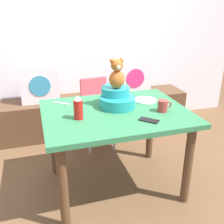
{
  "coord_description": "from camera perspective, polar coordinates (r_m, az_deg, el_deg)",
  "views": [
    {
      "loc": [
        -0.61,
        -1.9,
        1.55
      ],
      "look_at": [
        0.0,
        0.1,
        0.69
      ],
      "focal_mm": 42.24,
      "sensor_mm": 36.0,
      "label": 1
    }
  ],
  "objects": [
    {
      "name": "ketchup_bottle",
      "position": [
        1.98,
        -7.32,
        0.87
      ],
      "size": [
        0.07,
        0.07,
        0.18
      ],
      "color": "red",
      "rests_on": "dining_table"
    },
    {
      "name": "book_stack",
      "position": [
        3.35,
        -3.94,
        3.88
      ],
      "size": [
        0.2,
        0.14,
        0.06
      ],
      "primitive_type": "cube",
      "color": "#64B64B",
      "rests_on": "window_bench"
    },
    {
      "name": "ground_plane",
      "position": [
        2.52,
        0.69,
        -15.52
      ],
      "size": [
        8.0,
        8.0,
        0.0
      ],
      "primitive_type": "plane",
      "color": "brown"
    },
    {
      "name": "teddy_bear",
      "position": [
        2.16,
        1.07,
        8.16
      ],
      "size": [
        0.13,
        0.12,
        0.25
      ],
      "color": "#B45C25",
      "rests_on": "infant_seat_teal"
    },
    {
      "name": "cell_phone",
      "position": [
        1.98,
        7.97,
        -1.78
      ],
      "size": [
        0.15,
        0.15,
        0.01
      ],
      "primitive_type": "cube",
      "rotation": [
        0.0,
        0.0,
        0.76
      ],
      "color": "black",
      "rests_on": "dining_table"
    },
    {
      "name": "coffee_mug",
      "position": [
        2.16,
        10.95,
        1.32
      ],
      "size": [
        0.12,
        0.08,
        0.09
      ],
      "color": "#9E332D",
      "rests_on": "dining_table"
    },
    {
      "name": "dinner_plate_near",
      "position": [
        2.39,
        7.22,
        2.53
      ],
      "size": [
        0.2,
        0.2,
        0.01
      ],
      "primitive_type": "cylinder",
      "color": "white",
      "rests_on": "dining_table"
    },
    {
      "name": "highchair",
      "position": [
        2.92,
        -3.06,
        1.76
      ],
      "size": [
        0.36,
        0.49,
        0.79
      ],
      "color": "#D84C59",
      "rests_on": "ground_plane"
    },
    {
      "name": "dining_table",
      "position": [
        2.19,
        0.76,
        -2.41
      ],
      "size": [
        1.18,
        0.9,
        0.74
      ],
      "color": "#2D7247",
      "rests_on": "ground_plane"
    },
    {
      "name": "back_wall",
      "position": [
        3.43,
        -7.02,
        18.05
      ],
      "size": [
        4.4,
        0.1,
        2.6
      ],
      "primitive_type": "cube",
      "color": "silver",
      "rests_on": "ground_plane"
    },
    {
      "name": "pillow_floral_right",
      "position": [
        3.42,
        4.64,
        7.58
      ],
      "size": [
        0.44,
        0.15,
        0.44
      ],
      "color": "silver",
      "rests_on": "window_bench"
    },
    {
      "name": "window_bench",
      "position": [
        3.42,
        -5.37,
        -0.42
      ],
      "size": [
        2.6,
        0.44,
        0.46
      ],
      "primitive_type": "cube",
      "color": "brown",
      "rests_on": "ground_plane"
    },
    {
      "name": "infant_seat_teal",
      "position": [
        2.22,
        1.03,
        3.0
      ],
      "size": [
        0.3,
        0.33,
        0.16
      ],
      "color": "teal",
      "rests_on": "dining_table"
    },
    {
      "name": "table_fork",
      "position": [
        2.35,
        -10.88,
        1.89
      ],
      "size": [
        0.14,
        0.12,
        0.01
      ],
      "primitive_type": "cube",
      "rotation": [
        0.0,
        0.0,
        0.9
      ],
      "color": "silver",
      "rests_on": "dining_table"
    },
    {
      "name": "pillow_floral_left",
      "position": [
        3.2,
        -15.39,
        5.79
      ],
      "size": [
        0.44,
        0.15,
        0.44
      ],
      "color": "silver",
      "rests_on": "window_bench"
    }
  ]
}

